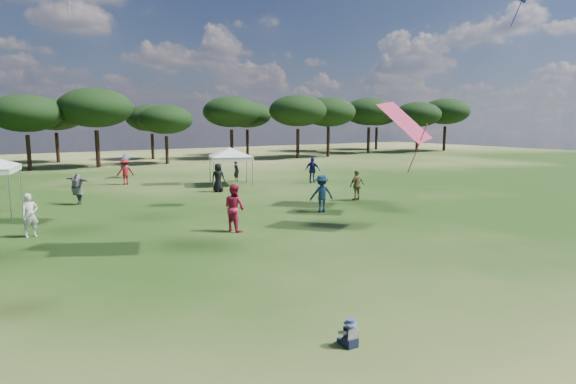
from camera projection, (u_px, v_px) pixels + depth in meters
name	position (u px, v px, depth m)	size (l,w,h in m)	color
tree_line	(79.00, 111.00, 47.88)	(108.78, 17.63, 7.77)	black
tent_right	(230.00, 149.00, 33.40)	(5.37, 5.37, 2.93)	gray
toddler	(350.00, 334.00, 9.57)	(0.39, 0.43, 0.58)	black
festival_crowd	(113.00, 185.00, 27.10)	(28.21, 23.10, 1.93)	navy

